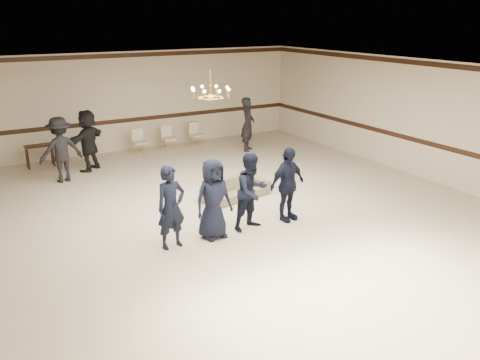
% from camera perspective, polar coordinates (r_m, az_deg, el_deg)
% --- Properties ---
extents(room, '(12.01, 14.01, 3.21)m').
position_cam_1_polar(room, '(10.59, -0.81, 3.53)').
color(room, beige).
rests_on(room, ground).
extents(chair_rail, '(12.00, 0.02, 0.14)m').
position_cam_1_polar(chair_rail, '(17.01, -12.48, 6.69)').
color(chair_rail, black).
rests_on(chair_rail, wall_back).
extents(crown_molding, '(12.00, 0.02, 0.14)m').
position_cam_1_polar(crown_molding, '(16.73, -12.98, 13.68)').
color(crown_molding, black).
rests_on(crown_molding, wall_back).
extents(chandelier, '(0.94, 0.94, 0.89)m').
position_cam_1_polar(chandelier, '(11.21, -3.39, 10.98)').
color(chandelier, gold).
rests_on(chandelier, ceiling).
extents(boy_a, '(0.64, 0.47, 1.64)m').
position_cam_1_polar(boy_a, '(9.61, -7.86, -3.10)').
color(boy_a, black).
rests_on(boy_a, floor).
extents(boy_b, '(0.84, 0.58, 1.64)m').
position_cam_1_polar(boy_b, '(9.96, -3.08, -2.18)').
color(boy_b, black).
rests_on(boy_b, floor).
extents(boy_c, '(0.90, 0.76, 1.64)m').
position_cam_1_polar(boy_c, '(10.37, 1.35, -1.31)').
color(boy_c, black).
rests_on(boy_c, floor).
extents(boy_d, '(1.02, 0.57, 1.64)m').
position_cam_1_polar(boy_d, '(10.84, 5.42, -0.50)').
color(boy_d, black).
rests_on(boy_d, floor).
extents(settee, '(1.85, 0.99, 0.51)m').
position_cam_1_polar(settee, '(12.26, -0.46, -0.94)').
color(settee, olive).
rests_on(settee, floor).
extents(adult_left, '(1.21, 0.78, 1.77)m').
position_cam_1_polar(adult_left, '(14.17, -19.77, 3.27)').
color(adult_left, black).
rests_on(adult_left, floor).
extents(adult_mid, '(1.58, 1.46, 1.77)m').
position_cam_1_polar(adult_mid, '(15.01, -16.93, 4.35)').
color(adult_mid, black).
rests_on(adult_mid, floor).
extents(adult_right, '(0.75, 0.76, 1.77)m').
position_cam_1_polar(adult_right, '(16.52, 0.89, 6.37)').
color(adult_right, black).
rests_on(adult_right, floor).
extents(banquet_chair_left, '(0.42, 0.42, 0.84)m').
position_cam_1_polar(banquet_chair_left, '(16.39, -11.38, 4.25)').
color(banquet_chair_left, beige).
rests_on(banquet_chair_left, floor).
extents(banquet_chair_mid, '(0.41, 0.41, 0.84)m').
position_cam_1_polar(banquet_chair_mid, '(16.73, -8.14, 4.71)').
color(banquet_chair_mid, beige).
rests_on(banquet_chair_mid, floor).
extents(banquet_chair_right, '(0.44, 0.44, 0.84)m').
position_cam_1_polar(banquet_chair_right, '(17.11, -5.03, 5.13)').
color(banquet_chair_right, beige).
rests_on(banquet_chair_right, floor).
extents(console_table, '(0.82, 0.39, 0.67)m').
position_cam_1_polar(console_table, '(15.95, -21.82, 2.57)').
color(console_table, black).
rests_on(console_table, floor).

